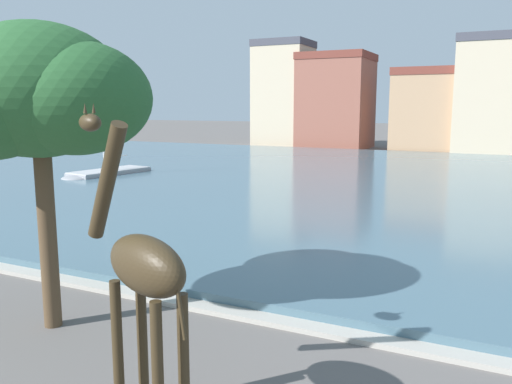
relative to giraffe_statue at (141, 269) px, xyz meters
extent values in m
cube|color=#476675|center=(-4.79, 26.76, -2.34)|extent=(86.73, 44.28, 0.32)
cube|color=#ADA89E|center=(-4.79, 4.37, -2.44)|extent=(86.73, 0.50, 0.12)
cylinder|color=#382B19|center=(-0.47, -0.04, -1.37)|extent=(0.17, 0.17, 2.27)
cylinder|color=#382B19|center=(-0.31, 0.35, -1.37)|extent=(0.17, 0.17, 2.27)
cylinder|color=#382B19|center=(0.59, -0.46, -1.37)|extent=(0.17, 0.17, 2.27)
cylinder|color=#382B19|center=(0.75, -0.06, -1.37)|extent=(0.17, 0.17, 2.27)
ellipsoid|color=#382B19|center=(0.14, -0.05, 0.09)|extent=(1.87, 1.26, 0.87)
cylinder|color=#382B19|center=(-0.88, 0.35, 1.18)|extent=(1.19, 0.67, 1.94)
ellipsoid|color=#382B19|center=(-1.33, 0.53, 2.09)|extent=(0.60, 0.47, 0.29)
cone|color=#382B19|center=(-1.36, 0.46, 2.31)|extent=(0.06, 0.06, 0.17)
cone|color=#382B19|center=(-1.31, 0.59, 2.31)|extent=(0.06, 0.06, 0.17)
cylinder|color=#382B19|center=(0.91, -0.36, -0.27)|extent=(0.25, 0.14, 0.92)
cube|color=#939399|center=(-19.57, 21.44, -2.23)|extent=(2.96, 5.84, 0.55)
ellipsoid|color=#939399|center=(-19.96, 18.82, -2.23)|extent=(2.20, 2.22, 0.52)
cube|color=#B1B1B5|center=(-19.57, 21.44, -1.92)|extent=(2.90, 5.73, 0.06)
cylinder|color=silver|center=(-19.63, 21.02, 1.30)|extent=(0.12, 0.12, 6.50)
cylinder|color=silver|center=(-19.48, 21.99, -1.05)|extent=(0.37, 1.95, 0.08)
cylinder|color=brown|center=(-4.21, 2.12, -0.45)|extent=(0.38, 0.38, 4.11)
ellipsoid|color=#285B2D|center=(-4.21, 2.12, 2.67)|extent=(3.73, 3.73, 2.80)
ellipsoid|color=#285B2D|center=(-3.36, 2.30, 2.51)|extent=(3.12, 3.12, 2.34)
ellipsoid|color=#285B2D|center=(-4.85, 2.99, 2.57)|extent=(2.56, 2.56, 1.92)
cube|color=#C6B293|center=(-20.14, 52.84, 3.33)|extent=(6.15, 5.63, 11.67)
cube|color=#42424C|center=(-20.14, 52.84, 9.57)|extent=(6.28, 5.74, 0.80)
cube|color=#8E5142|center=(-13.81, 53.48, 2.48)|extent=(7.60, 7.31, 9.97)
cube|color=brown|center=(-13.81, 53.48, 7.87)|extent=(7.76, 7.46, 0.80)
cube|color=tan|center=(-3.50, 52.37, 1.48)|extent=(6.63, 6.40, 7.95)
cube|color=brown|center=(-3.50, 52.37, 5.85)|extent=(6.76, 6.53, 0.80)
cube|color=#C6B293|center=(2.66, 52.01, 2.94)|extent=(6.48, 7.40, 10.87)
cube|color=#42424C|center=(2.66, 52.01, 8.77)|extent=(6.61, 7.55, 0.80)
camera|label=1|loc=(4.71, -5.87, 2.35)|focal=36.78mm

